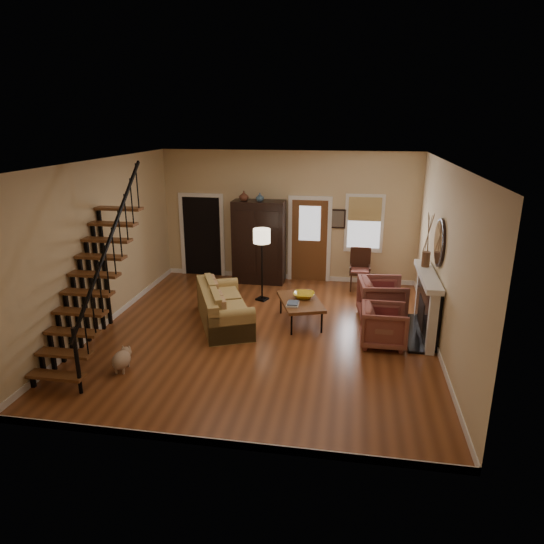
% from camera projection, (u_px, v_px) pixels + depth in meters
% --- Properties ---
extents(room, '(7.00, 7.33, 3.30)m').
position_uv_depth(room, '(259.00, 238.00, 10.78)').
color(room, brown).
rests_on(room, ground).
extents(staircase, '(0.94, 2.80, 3.20)m').
position_uv_depth(staircase, '(89.00, 268.00, 8.25)').
color(staircase, brown).
rests_on(staircase, ground).
extents(fireplace, '(0.33, 1.95, 2.30)m').
position_uv_depth(fireplace, '(429.00, 299.00, 9.26)').
color(fireplace, black).
rests_on(fireplace, ground).
extents(armoire, '(1.30, 0.60, 2.10)m').
position_uv_depth(armoire, '(259.00, 242.00, 12.27)').
color(armoire, black).
rests_on(armoire, ground).
extents(vase_a, '(0.24, 0.24, 0.25)m').
position_uv_depth(vase_a, '(244.00, 196.00, 11.88)').
color(vase_a, '#4C2619').
rests_on(vase_a, armoire).
extents(vase_b, '(0.20, 0.20, 0.21)m').
position_uv_depth(vase_b, '(260.00, 197.00, 11.82)').
color(vase_b, '#334C60').
rests_on(vase_b, armoire).
extents(sofa, '(1.64, 2.23, 0.76)m').
position_uv_depth(sofa, '(224.00, 306.00, 9.87)').
color(sofa, '#A78A4C').
rests_on(sofa, ground).
extents(coffee_table, '(1.14, 1.47, 0.50)m').
position_uv_depth(coffee_table, '(300.00, 311.00, 9.96)').
color(coffee_table, brown).
rests_on(coffee_table, ground).
extents(bowl, '(0.44, 0.44, 0.11)m').
position_uv_depth(bowl, '(304.00, 295.00, 10.00)').
color(bowl, gold).
rests_on(bowl, coffee_table).
extents(books, '(0.24, 0.32, 0.06)m').
position_uv_depth(books, '(293.00, 304.00, 9.61)').
color(books, beige).
rests_on(books, coffee_table).
extents(armchair_left, '(0.84, 0.81, 0.76)m').
position_uv_depth(armchair_left, '(384.00, 326.00, 8.93)').
color(armchair_left, maroon).
rests_on(armchair_left, ground).
extents(armchair_right, '(1.05, 1.03, 0.87)m').
position_uv_depth(armchair_right, '(382.00, 299.00, 10.10)').
color(armchair_right, maroon).
rests_on(armchair_right, ground).
extents(floor_lamp, '(0.51, 0.51, 1.69)m').
position_uv_depth(floor_lamp, '(262.00, 265.00, 11.04)').
color(floor_lamp, black).
rests_on(floor_lamp, ground).
extents(side_chair, '(0.54, 0.54, 1.02)m').
position_uv_depth(side_chair, '(360.00, 270.00, 11.84)').
color(side_chair, '#311A0F').
rests_on(side_chair, ground).
extents(dog, '(0.33, 0.51, 0.35)m').
position_uv_depth(dog, '(122.00, 361.00, 8.06)').
color(dog, tan).
rests_on(dog, ground).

